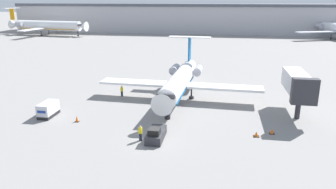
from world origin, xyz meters
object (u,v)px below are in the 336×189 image
at_px(pushback_tug, 156,134).
at_px(traffic_cone_mid, 272,131).
at_px(luggage_cart, 48,109).
at_px(worker_near_tug, 140,133).
at_px(jet_bridge, 298,84).
at_px(worker_by_wing, 122,91).
at_px(traffic_cone_left, 77,119).
at_px(traffic_cone_right, 256,134).
at_px(airplane_parked_far_left, 47,25).
at_px(airplane_main, 179,81).

height_order(pushback_tug, traffic_cone_mid, pushback_tug).
bearing_deg(luggage_cart, worker_near_tug, -21.71).
relative_size(worker_near_tug, jet_bridge, 0.19).
xyz_separation_m(luggage_cart, worker_near_tug, (14.62, -5.82, -0.00)).
distance_m(worker_by_wing, jet_bridge, 27.34).
bearing_deg(traffic_cone_left, traffic_cone_mid, 0.24).
bearing_deg(pushback_tug, traffic_cone_left, 161.92).
bearing_deg(traffic_cone_left, traffic_cone_right, -2.60).
relative_size(traffic_cone_right, traffic_cone_mid, 1.02).
bearing_deg(airplane_parked_far_left, traffic_cone_right, -50.33).
bearing_deg(jet_bridge, traffic_cone_mid, -118.03).
bearing_deg(luggage_cart, airplane_parked_far_left, 118.85).
distance_m(airplane_main, pushback_tug, 16.09).
xyz_separation_m(worker_near_tug, traffic_cone_mid, (15.30, 4.51, -0.66)).
bearing_deg(airplane_parked_far_left, pushback_tug, -55.48).
bearing_deg(traffic_cone_mid, traffic_cone_right, -149.35).
distance_m(luggage_cart, traffic_cone_right, 28.09).
bearing_deg(luggage_cart, pushback_tug, -17.58).
bearing_deg(traffic_cone_right, jet_bridge, 55.66).
relative_size(airplane_main, traffic_cone_left, 31.97).
xyz_separation_m(pushback_tug, jet_bridge, (17.72, 11.57, 3.81)).
bearing_deg(jet_bridge, traffic_cone_left, -165.02).
relative_size(worker_near_tug, traffic_cone_left, 2.25).
bearing_deg(jet_bridge, worker_near_tug, -147.79).
bearing_deg(traffic_cone_right, worker_near_tug, -165.88).
bearing_deg(traffic_cone_left, pushback_tug, -18.08).
bearing_deg(airplane_main, airplane_parked_far_left, 129.65).
bearing_deg(worker_by_wing, airplane_parked_far_left, 125.45).
height_order(airplane_main, jet_bridge, airplane_main).
distance_m(traffic_cone_left, traffic_cone_mid, 25.12).
bearing_deg(traffic_cone_right, luggage_cart, 174.96).
bearing_deg(pushback_tug, traffic_cone_right, 13.04).
bearing_deg(worker_by_wing, luggage_cart, -123.93).
bearing_deg(worker_near_tug, traffic_cone_mid, 16.44).
relative_size(traffic_cone_right, jet_bridge, 0.07).
height_order(airplane_main, worker_by_wing, airplane_main).
relative_size(airplane_main, jet_bridge, 2.65).
bearing_deg(jet_bridge, luggage_cart, -169.34).
height_order(airplane_main, traffic_cone_mid, airplane_main).
bearing_deg(traffic_cone_left, jet_bridge, 14.98).
bearing_deg(luggage_cart, worker_by_wing, 56.07).
relative_size(traffic_cone_mid, airplane_parked_far_left, 0.02).
relative_size(pushback_tug, worker_near_tug, 2.34).
relative_size(airplane_parked_far_left, jet_bridge, 3.82).
distance_m(worker_by_wing, traffic_cone_left, 12.50).
relative_size(pushback_tug, traffic_cone_mid, 6.35).
bearing_deg(traffic_cone_mid, airplane_parked_far_left, 130.71).
xyz_separation_m(airplane_main, pushback_tug, (-0.67, -15.89, -2.43)).
relative_size(traffic_cone_left, jet_bridge, 0.08).
xyz_separation_m(airplane_main, traffic_cone_mid, (12.95, -12.03, -2.73)).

